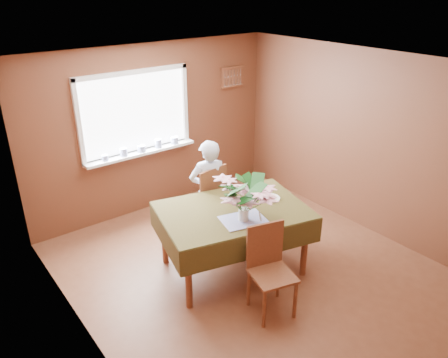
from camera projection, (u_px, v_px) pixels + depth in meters
floor at (251, 270)px, 5.42m from camera, size 4.50×4.50×0.00m
ceiling at (257, 66)px, 4.37m from camera, size 4.50×4.50×0.00m
wall_back at (155, 129)px, 6.51m from camera, size 4.00×0.00×4.00m
wall_left at (80, 238)px, 3.78m from camera, size 0.00×4.50×4.50m
wall_right at (363, 142)px, 6.00m from camera, size 0.00×4.50×4.50m
window_assembly at (138, 127)px, 6.27m from camera, size 1.72×0.20×1.22m
spoon_rack at (232, 77)px, 7.04m from camera, size 0.44×0.05×0.33m
dining_table at (233, 217)px, 5.16m from camera, size 1.95×1.55×0.84m
chair_far at (207, 200)px, 5.89m from camera, size 0.52×0.52×1.07m
chair_near at (269, 266)px, 4.61m from camera, size 0.52×0.52×0.99m
seated_woman at (209, 191)px, 5.83m from camera, size 0.60×0.48×1.43m
flower_bouquet at (244, 194)px, 4.75m from camera, size 0.59×0.59×0.50m
side_plate at (270, 198)px, 5.37m from camera, size 0.34×0.34×0.01m
table_knife at (260, 216)px, 4.95m from camera, size 0.14×0.18×0.00m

